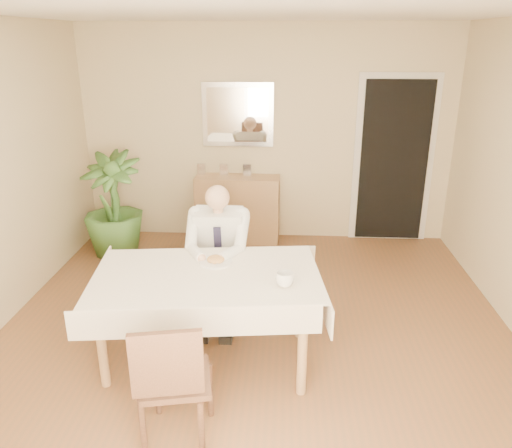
# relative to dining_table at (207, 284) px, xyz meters

# --- Properties ---
(room) EXTENTS (5.00, 5.02, 2.60)m
(room) POSITION_rel_dining_table_xyz_m (0.34, 0.22, 0.63)
(room) COLOR brown
(room) RESTS_ON ground
(window) EXTENTS (1.34, 0.04, 1.44)m
(window) POSITION_rel_dining_table_xyz_m (0.34, -2.25, 0.78)
(window) COLOR silver
(window) RESTS_ON room
(doorway) EXTENTS (0.96, 0.07, 2.10)m
(doorway) POSITION_rel_dining_table_xyz_m (1.89, 2.68, 0.33)
(doorway) COLOR silver
(doorway) RESTS_ON ground
(mirror) EXTENTS (0.86, 0.04, 0.76)m
(mirror) POSITION_rel_dining_table_xyz_m (-0.01, 2.69, 0.88)
(mirror) COLOR silver
(mirror) RESTS_ON room
(dining_table) EXTENTS (1.83, 1.20, 0.75)m
(dining_table) POSITION_rel_dining_table_xyz_m (0.00, 0.00, 0.00)
(dining_table) COLOR #967048
(dining_table) RESTS_ON ground
(chair_far) EXTENTS (0.45, 0.45, 0.91)m
(chair_far) POSITION_rel_dining_table_xyz_m (-0.00, 0.88, -0.15)
(chair_far) COLOR #482B1D
(chair_far) RESTS_ON ground
(chair_near) EXTENTS (0.49, 0.50, 0.89)m
(chair_near) POSITION_rel_dining_table_xyz_m (-0.08, -0.90, -0.17)
(chair_near) COLOR #482B1D
(chair_near) RESTS_ON ground
(seated_man) EXTENTS (0.48, 0.72, 1.24)m
(seated_man) POSITION_rel_dining_table_xyz_m (0.00, 0.59, 0.02)
(seated_man) COLOR white
(seated_man) RESTS_ON ground
(plate) EXTENTS (0.26, 0.26, 0.02)m
(plate) POSITION_rel_dining_table_xyz_m (0.04, 0.20, 0.09)
(plate) COLOR white
(plate) RESTS_ON dining_table
(food) EXTENTS (0.14, 0.14, 0.06)m
(food) POSITION_rel_dining_table_xyz_m (0.04, 0.20, 0.11)
(food) COLOR olive
(food) RESTS_ON dining_table
(knife) EXTENTS (0.01, 0.13, 0.01)m
(knife) POSITION_rel_dining_table_xyz_m (0.08, 0.14, 0.11)
(knife) COLOR silver
(knife) RESTS_ON dining_table
(fork) EXTENTS (0.01, 0.13, 0.01)m
(fork) POSITION_rel_dining_table_xyz_m (0.00, 0.14, 0.11)
(fork) COLOR silver
(fork) RESTS_ON dining_table
(coffee_mug) EXTENTS (0.17, 0.17, 0.10)m
(coffee_mug) POSITION_rel_dining_table_xyz_m (0.59, -0.16, 0.14)
(coffee_mug) COLOR white
(coffee_mug) RESTS_ON dining_table
(sideboard) EXTENTS (1.04, 0.39, 0.82)m
(sideboard) POSITION_rel_dining_table_xyz_m (-0.01, 2.54, -0.26)
(sideboard) COLOR #967048
(sideboard) RESTS_ON ground
(photo_frame_left) EXTENTS (0.10, 0.02, 0.14)m
(photo_frame_left) POSITION_rel_dining_table_xyz_m (-0.46, 2.61, 0.23)
(photo_frame_left) COLOR silver
(photo_frame_left) RESTS_ON sideboard
(photo_frame_center) EXTENTS (0.10, 0.02, 0.14)m
(photo_frame_center) POSITION_rel_dining_table_xyz_m (-0.18, 2.60, 0.23)
(photo_frame_center) COLOR silver
(photo_frame_center) RESTS_ON sideboard
(photo_frame_right) EXTENTS (0.10, 0.02, 0.14)m
(photo_frame_right) POSITION_rel_dining_table_xyz_m (0.11, 2.61, 0.23)
(photo_frame_right) COLOR silver
(photo_frame_right) RESTS_ON sideboard
(potted_palm) EXTENTS (0.74, 0.74, 1.22)m
(potted_palm) POSITION_rel_dining_table_xyz_m (-1.40, 2.00, -0.06)
(potted_palm) COLOR #335B23
(potted_palm) RESTS_ON ground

